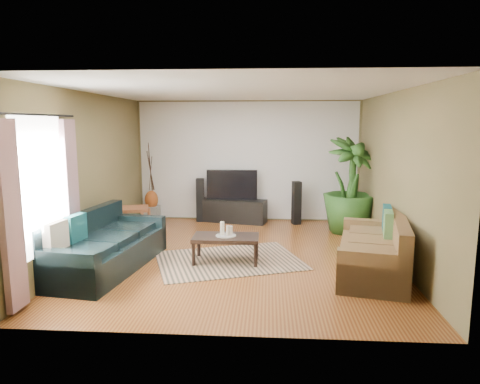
# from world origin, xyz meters

# --- Properties ---
(floor) EXTENTS (5.50, 5.50, 0.00)m
(floor) POSITION_xyz_m (0.00, 0.00, 0.00)
(floor) COLOR brown
(floor) RESTS_ON ground
(ceiling) EXTENTS (5.50, 5.50, 0.00)m
(ceiling) POSITION_xyz_m (0.00, 0.00, 2.70)
(ceiling) COLOR white
(ceiling) RESTS_ON ground
(wall_back) EXTENTS (5.00, 0.00, 5.00)m
(wall_back) POSITION_xyz_m (0.00, 2.75, 1.35)
(wall_back) COLOR brown
(wall_back) RESTS_ON ground
(wall_front) EXTENTS (5.00, 0.00, 5.00)m
(wall_front) POSITION_xyz_m (0.00, -2.75, 1.35)
(wall_front) COLOR brown
(wall_front) RESTS_ON ground
(wall_left) EXTENTS (0.00, 5.50, 5.50)m
(wall_left) POSITION_xyz_m (-2.50, 0.00, 1.35)
(wall_left) COLOR brown
(wall_left) RESTS_ON ground
(wall_right) EXTENTS (0.00, 5.50, 5.50)m
(wall_right) POSITION_xyz_m (2.50, 0.00, 1.35)
(wall_right) COLOR brown
(wall_right) RESTS_ON ground
(backwall_panel) EXTENTS (4.90, 0.00, 4.90)m
(backwall_panel) POSITION_xyz_m (0.00, 2.74, 1.35)
(backwall_panel) COLOR white
(backwall_panel) RESTS_ON ground
(window_pane) EXTENTS (0.00, 1.80, 1.80)m
(window_pane) POSITION_xyz_m (-2.48, -1.60, 1.40)
(window_pane) COLOR white
(window_pane) RESTS_ON ground
(curtain_near) EXTENTS (0.08, 0.35, 2.20)m
(curtain_near) POSITION_xyz_m (-2.43, -2.35, 1.15)
(curtain_near) COLOR gray
(curtain_near) RESTS_ON ground
(curtain_far) EXTENTS (0.08, 0.35, 2.20)m
(curtain_far) POSITION_xyz_m (-2.43, -0.85, 1.15)
(curtain_far) COLOR gray
(curtain_far) RESTS_ON ground
(curtain_rod) EXTENTS (0.03, 1.90, 0.03)m
(curtain_rod) POSITION_xyz_m (-2.43, -1.60, 2.30)
(curtain_rod) COLOR black
(curtain_rod) RESTS_ON ground
(sofa_left) EXTENTS (1.32, 2.45, 0.85)m
(sofa_left) POSITION_xyz_m (-1.97, -0.77, 0.42)
(sofa_left) COLOR black
(sofa_left) RESTS_ON floor
(sofa_right) EXTENTS (1.32, 2.17, 0.85)m
(sofa_right) POSITION_xyz_m (2.01, -0.70, 0.42)
(sofa_right) COLOR brown
(sofa_right) RESTS_ON floor
(area_rug) EXTENTS (2.65, 2.25, 0.01)m
(area_rug) POSITION_xyz_m (-0.15, -0.28, 0.01)
(area_rug) COLOR tan
(area_rug) RESTS_ON floor
(coffee_table) EXTENTS (1.04, 0.57, 0.43)m
(coffee_table) POSITION_xyz_m (-0.19, -0.33, 0.21)
(coffee_table) COLOR black
(coffee_table) RESTS_ON floor
(candle_tray) EXTENTS (0.32, 0.32, 0.01)m
(candle_tray) POSITION_xyz_m (-0.19, -0.33, 0.43)
(candle_tray) COLOR gray
(candle_tray) RESTS_ON coffee_table
(candle_tall) EXTENTS (0.07, 0.07, 0.21)m
(candle_tall) POSITION_xyz_m (-0.25, -0.30, 0.54)
(candle_tall) COLOR beige
(candle_tall) RESTS_ON candle_tray
(candle_mid) EXTENTS (0.07, 0.07, 0.16)m
(candle_mid) POSITION_xyz_m (-0.15, -0.37, 0.52)
(candle_mid) COLOR beige
(candle_mid) RESTS_ON candle_tray
(candle_short) EXTENTS (0.07, 0.07, 0.13)m
(candle_short) POSITION_xyz_m (-0.12, -0.27, 0.51)
(candle_short) COLOR #F5E5CF
(candle_short) RESTS_ON candle_tray
(tv_stand) EXTENTS (1.60, 0.78, 0.51)m
(tv_stand) POSITION_xyz_m (-0.34, 2.50, 0.26)
(tv_stand) COLOR black
(tv_stand) RESTS_ON floor
(television) EXTENTS (1.13, 0.06, 0.66)m
(television) POSITION_xyz_m (-0.34, 2.50, 0.84)
(television) COLOR black
(television) RESTS_ON tv_stand
(speaker_left) EXTENTS (0.19, 0.21, 0.97)m
(speaker_left) POSITION_xyz_m (-1.06, 2.50, 0.49)
(speaker_left) COLOR black
(speaker_left) RESTS_ON floor
(speaker_right) EXTENTS (0.22, 0.23, 0.94)m
(speaker_right) POSITION_xyz_m (1.09, 2.38, 0.47)
(speaker_right) COLOR black
(speaker_right) RESTS_ON floor
(potted_plant) EXTENTS (1.50, 1.50, 1.93)m
(potted_plant) POSITION_xyz_m (2.12, 1.73, 0.96)
(potted_plant) COLOR #244E1A
(potted_plant) RESTS_ON floor
(plant_pot) EXTENTS (0.36, 0.36, 0.28)m
(plant_pot) POSITION_xyz_m (2.12, 1.73, 0.14)
(plant_pot) COLOR black
(plant_pot) RESTS_ON floor
(pedestal) EXTENTS (0.33, 0.33, 0.33)m
(pedestal) POSITION_xyz_m (-2.17, 2.50, 0.16)
(pedestal) COLOR gray
(pedestal) RESTS_ON floor
(vase) EXTENTS (0.30, 0.30, 0.42)m
(vase) POSITION_xyz_m (-2.17, 2.50, 0.48)
(vase) COLOR brown
(vase) RESTS_ON pedestal
(side_table) EXTENTS (0.66, 0.66, 0.57)m
(side_table) POSITION_xyz_m (-2.15, 1.14, 0.29)
(side_table) COLOR brown
(side_table) RESTS_ON floor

